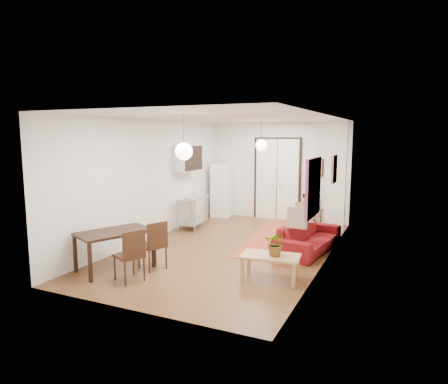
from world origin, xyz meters
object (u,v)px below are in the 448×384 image
at_px(sofa, 309,237).
at_px(dining_chair_near, 155,240).
at_px(dining_table, 114,235).
at_px(dining_chair_far, 132,249).
at_px(coffee_table, 270,258).
at_px(kitchen_counter, 193,208).
at_px(fridge, 222,190).
at_px(black_side_chair, 313,206).

xyz_separation_m(sofa, dining_chair_near, (-2.44, -2.31, 0.23)).
bearing_deg(dining_table, dining_chair_far, -23.25).
bearing_deg(coffee_table, sofa, 84.01).
height_order(kitchen_counter, fridge, fridge).
distance_m(coffee_table, dining_table, 2.93).
height_order(kitchen_counter, dining_table, kitchen_counter).
bearing_deg(dining_table, coffee_table, 14.06).
relative_size(dining_table, dining_chair_near, 1.67).
bearing_deg(dining_chair_near, black_side_chair, -177.20).
xyz_separation_m(kitchen_counter, dining_chair_far, (0.93, -3.88, -0.00)).
relative_size(fridge, black_side_chair, 1.87).
bearing_deg(sofa, fridge, 59.87).
xyz_separation_m(kitchen_counter, dining_table, (0.33, -3.62, 0.13)).
bearing_deg(kitchen_counter, sofa, -22.52).
distance_m(kitchen_counter, dining_chair_near, 3.31).
bearing_deg(dining_chair_far, kitchen_counter, -142.16).
relative_size(coffee_table, dining_table, 0.69).
xyz_separation_m(sofa, fridge, (-3.30, 2.59, 0.52)).
relative_size(sofa, black_side_chair, 2.37).
distance_m(dining_table, black_side_chair, 6.00).
xyz_separation_m(coffee_table, kitchen_counter, (-3.16, 2.91, 0.15)).
bearing_deg(dining_chair_near, dining_chair_far, 24.32).
distance_m(fridge, dining_table, 5.35).
bearing_deg(dining_table, fridge, 92.77).
height_order(sofa, kitchen_counter, kitchen_counter).
height_order(coffee_table, black_side_chair, black_side_chair).
bearing_deg(kitchen_counter, fridge, 79.49).
bearing_deg(black_side_chair, sofa, 124.92).
relative_size(dining_chair_far, black_side_chair, 1.05).
bearing_deg(fridge, dining_table, -95.23).
bearing_deg(kitchen_counter, dining_table, -92.75).
xyz_separation_m(coffee_table, fridge, (-3.09, 4.63, 0.44)).
height_order(coffee_table, dining_table, dining_table).
height_order(dining_table, black_side_chair, black_side_chair).
bearing_deg(dining_table, black_side_chair, 64.70).
height_order(dining_table, dining_chair_far, dining_chair_far).
relative_size(sofa, dining_chair_near, 2.26).
relative_size(kitchen_counter, dining_table, 0.76).
distance_m(sofa, coffee_table, 2.05).
height_order(dining_chair_near, black_side_chair, dining_chair_near).
xyz_separation_m(coffee_table, dining_chair_far, (-2.23, -0.97, 0.15)).
distance_m(coffee_table, dining_chair_near, 2.25).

